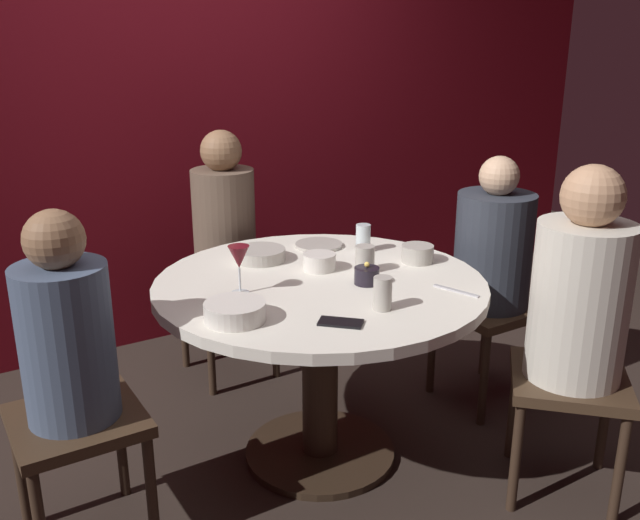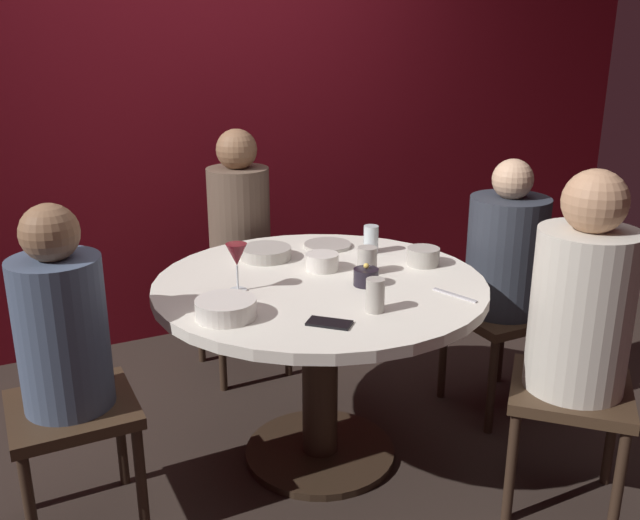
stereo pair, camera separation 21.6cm
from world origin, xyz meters
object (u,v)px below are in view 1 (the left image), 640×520
object	(u,v)px
dining_table	(320,323)
wine_glass	(239,259)
bowl_serving_large	(260,254)
bowl_sauce_side	(235,311)
candle_holder	(367,275)
bowl_small_white	(417,254)
dinner_plate	(319,245)
seated_diner_front_right	(579,301)
cup_by_right_diner	(383,293)
seated_diner_left	(68,348)
seated_diner_right	(493,254)
cell_phone	(341,322)
seated_diner_back	(225,230)
cup_by_left_diner	(363,238)
bowl_salad_center	(319,262)
cup_near_candle	(365,259)

from	to	relation	value
dining_table	wine_glass	size ratio (longest dim) A/B	7.03
bowl_serving_large	bowl_sauce_side	world-z (taller)	bowl_sauce_side
bowl_sauce_side	candle_holder	bearing A→B (deg)	5.80
bowl_serving_large	bowl_small_white	size ratio (longest dim) A/B	1.60
bowl_small_white	dinner_plate	bearing A→B (deg)	120.70
seated_diner_front_right	dinner_plate	xyz separation A→B (m)	(-0.43, 1.01, 0.01)
cup_by_right_diner	candle_holder	bearing A→B (deg)	66.62
wine_glass	bowl_small_white	world-z (taller)	wine_glass
seated_diner_left	dinner_plate	distance (m)	1.19
seated_diner_right	dinner_plate	world-z (taller)	seated_diner_right
wine_glass	seated_diner_right	bearing A→B (deg)	-1.56
cell_phone	bowl_serving_large	xyz separation A→B (m)	(0.08, 0.71, 0.02)
dinner_plate	bowl_sauce_side	size ratio (longest dim) A/B	1.02
dining_table	bowl_serving_large	size ratio (longest dim) A/B	6.02
bowl_serving_large	cup_by_right_diner	world-z (taller)	cup_by_right_diner
seated_diner_back	bowl_sauce_side	world-z (taller)	seated_diner_back
cup_by_left_diner	bowl_salad_center	bearing A→B (deg)	-159.36
seated_diner_right	cup_near_candle	size ratio (longest dim) A/B	11.02
wine_glass	cup_by_right_diner	size ratio (longest dim) A/B	1.56
seated_diner_back	cell_phone	xyz separation A→B (m)	(-0.15, -1.23, 0.02)
seated_diner_right	cup_by_right_diner	distance (m)	0.93
cell_phone	bowl_sauce_side	xyz separation A→B (m)	(-0.27, 0.20, 0.03)
dining_table	dinner_plate	distance (m)	0.46
bowl_serving_large	cup_by_left_diner	bearing A→B (deg)	-15.66
seated_diner_back	bowl_small_white	world-z (taller)	seated_diner_back
seated_diner_left	wine_glass	distance (m)	0.63
seated_diner_front_right	bowl_sauce_side	bearing A→B (deg)	21.30
seated_diner_front_right	wine_glass	distance (m)	1.18
bowl_serving_large	cup_near_candle	world-z (taller)	cup_near_candle
seated_diner_front_right	cup_near_candle	size ratio (longest dim) A/B	11.89
seated_diner_left	seated_diner_front_right	bearing A→B (deg)	-22.51
seated_diner_back	dinner_plate	size ratio (longest dim) A/B	5.96
dinner_plate	bowl_salad_center	bearing A→B (deg)	-121.22
seated_diner_right	dinner_plate	distance (m)	0.77
dinner_plate	bowl_small_white	size ratio (longest dim) A/B	1.58
seated_diner_left	dinner_plate	world-z (taller)	seated_diner_left
seated_diner_front_right	seated_diner_left	bearing A→B (deg)	22.49
wine_glass	bowl_sauce_side	world-z (taller)	wine_glass
candle_holder	bowl_salad_center	distance (m)	0.23
bowl_small_white	bowl_sauce_side	xyz separation A→B (m)	(-0.87, -0.16, -0.00)
seated_diner_front_right	wine_glass	xyz separation A→B (m)	(-0.96, 0.68, 0.13)
seated_diner_left	bowl_sauce_side	size ratio (longest dim) A/B	5.74
wine_glass	bowl_small_white	xyz separation A→B (m)	(0.76, -0.05, -0.09)
seated_diner_left	bowl_salad_center	distance (m)	0.99
seated_diner_left	dinner_plate	size ratio (longest dim) A/B	5.64
candle_holder	cup_near_candle	size ratio (longest dim) A/B	0.89
candle_holder	cup_by_right_diner	bearing A→B (deg)	-113.38
bowl_sauce_side	cup_by_left_diner	bearing A→B (deg)	26.70
cup_near_candle	seated_diner_right	bearing A→B (deg)	0.49
dining_table	cell_phone	distance (m)	0.44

